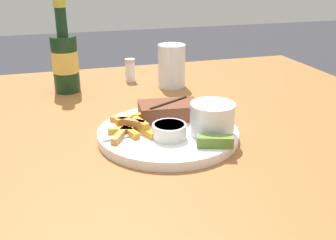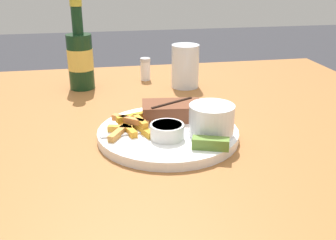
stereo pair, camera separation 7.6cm
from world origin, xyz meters
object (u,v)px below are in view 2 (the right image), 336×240
pickle_spear (211,143)px  salt_shaker (145,69)px  drinking_glass (185,66)px  coleslaw_cup (212,118)px  steak_portion (172,111)px  beer_bottle (80,58)px  fork_utensil (132,133)px  dinner_plate (168,134)px  dipping_sauce_cup (167,130)px

pickle_spear → salt_shaker: (-0.05, 0.51, 0.00)m
drinking_glass → coleslaw_cup: bearing=-95.0°
steak_portion → drinking_glass: drinking_glass is taller
pickle_spear → drinking_glass: 0.43m
coleslaw_cup → beer_bottle: (-0.25, 0.40, 0.03)m
fork_utensil → salt_shaker: salt_shaker is taller
dinner_plate → dipping_sauce_cup: (-0.01, -0.04, 0.02)m
coleslaw_cup → pickle_spear: coleslaw_cup is taller
coleslaw_cup → salt_shaker: bearing=98.5°
coleslaw_cup → drinking_glass: drinking_glass is taller
dipping_sauce_cup → drinking_glass: (0.12, 0.37, 0.02)m
steak_portion → dipping_sauce_cup: 0.10m
dinner_plate → pickle_spear: 0.11m
dinner_plate → fork_utensil: fork_utensil is taller
dipping_sauce_cup → beer_bottle: bearing=112.0°
steak_portion → dinner_plate: bearing=-108.4°
dinner_plate → beer_bottle: size_ratio=1.16×
steak_portion → pickle_spear: size_ratio=1.90×
steak_portion → pickle_spear: steak_portion is taller
dipping_sauce_cup → fork_utensil: bearing=154.9°
salt_shaker → fork_utensil: bearing=-100.6°
dinner_plate → dipping_sauce_cup: 0.05m
steak_portion → dipping_sauce_cup: size_ratio=2.04×
beer_bottle → drinking_glass: bearing=-7.6°
fork_utensil → drinking_glass: (0.18, 0.34, 0.04)m
steak_portion → pickle_spear: (0.04, -0.15, -0.01)m
beer_bottle → coleslaw_cup: bearing=-58.6°
pickle_spear → fork_utensil: pickle_spear is taller
dinner_plate → coleslaw_cup: bearing=-27.4°
dinner_plate → coleslaw_cup: 0.09m
steak_portion → salt_shaker: bearing=91.8°
steak_portion → pickle_spear: bearing=-75.8°
beer_bottle → fork_utensil: bearing=-74.9°
steak_portion → salt_shaker: salt_shaker is taller
fork_utensil → drinking_glass: 0.38m
coleslaw_cup → dipping_sauce_cup: 0.09m
coleslaw_cup → steak_portion: bearing=120.2°
pickle_spear → fork_utensil: 0.16m
dinner_plate → drinking_glass: bearing=71.9°
coleslaw_cup → beer_bottle: beer_bottle is taller
drinking_glass → salt_shaker: bearing=139.4°
beer_bottle → drinking_glass: 0.28m
fork_utensil → beer_bottle: 0.39m
pickle_spear → steak_portion: bearing=104.2°
steak_portion → fork_utensil: steak_portion is taller
dipping_sauce_cup → salt_shaker: bearing=87.8°
beer_bottle → salt_shaker: bearing=14.8°
steak_portion → beer_bottle: (-0.19, 0.31, 0.05)m
pickle_spear → salt_shaker: size_ratio=1.05×
coleslaw_cup → drinking_glass: 0.37m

